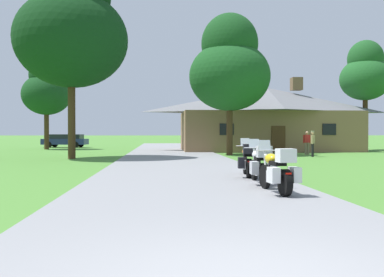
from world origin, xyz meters
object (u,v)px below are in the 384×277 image
object	(u,v)px
motorcycle_white_second_in_row	(260,165)
parked_navy_suv_far_left	(66,140)
bystander_tan_shirt_beside_signpost	(313,142)
tree_right_of_lodge	(365,73)
tree_left_near	(71,26)
motorcycle_yellow_nearest_to_camera	(278,171)
tree_by_lodge_front	(230,67)
motorcycle_orange_farthest_in_row	(248,160)
tree_left_far	(46,89)
bystander_red_shirt_near_lodge	(307,142)

from	to	relation	value
motorcycle_white_second_in_row	parked_navy_suv_far_left	bearing A→B (deg)	112.55
bystander_tan_shirt_beside_signpost	tree_right_of_lodge	world-z (taller)	tree_right_of_lodge
tree_right_of_lodge	tree_left_near	world-z (taller)	tree_left_near
motorcycle_yellow_nearest_to_camera	tree_by_lodge_front	world-z (taller)	tree_by_lodge_front
motorcycle_orange_farthest_in_row	tree_left_near	bearing A→B (deg)	131.01
tree_left_near	tree_left_far	world-z (taller)	tree_left_near
motorcycle_orange_farthest_in_row	tree_by_lodge_front	size ratio (longest dim) A/B	0.21
bystander_tan_shirt_beside_signpost	tree_by_lodge_front	world-z (taller)	tree_by_lodge_front
parked_navy_suv_far_left	bystander_tan_shirt_beside_signpost	bearing A→B (deg)	-127.34
bystander_tan_shirt_beside_signpost	tree_right_of_lodge	size ratio (longest dim) A/B	0.17
motorcycle_orange_farthest_in_row	motorcycle_yellow_nearest_to_camera	bearing A→B (deg)	-85.42
bystander_red_shirt_near_lodge	tree_right_of_lodge	distance (m)	12.26
bystander_red_shirt_near_lodge	tree_right_of_lodge	bearing A→B (deg)	-123.21
motorcycle_white_second_in_row	tree_left_near	distance (m)	17.63
tree_by_lodge_front	tree_left_near	size ratio (longest dim) A/B	0.81
bystander_red_shirt_near_lodge	tree_right_of_lodge	world-z (taller)	tree_right_of_lodge
bystander_red_shirt_near_lodge	tree_left_near	xyz separation A→B (m)	(-15.69, -3.79, 6.96)
motorcycle_white_second_in_row	tree_right_of_lodge	world-z (taller)	tree_right_of_lodge
tree_right_of_lodge	parked_navy_suv_far_left	size ratio (longest dim) A/B	2.05
tree_right_of_lodge	tree_left_far	distance (m)	29.19
motorcycle_yellow_nearest_to_camera	parked_navy_suv_far_left	xyz separation A→B (m)	(-12.91, 36.35, 0.17)
motorcycle_orange_farthest_in_row	tree_left_far	distance (m)	30.56
tree_by_lodge_front	motorcycle_yellow_nearest_to_camera	bearing A→B (deg)	-95.71
tree_by_lodge_front	bystander_tan_shirt_beside_signpost	bearing A→B (deg)	-28.10
tree_by_lodge_front	parked_navy_suv_far_left	size ratio (longest dim) A/B	2.07
motorcycle_orange_farthest_in_row	parked_navy_suv_far_left	world-z (taller)	parked_navy_suv_far_left
motorcycle_orange_farthest_in_row	tree_right_of_lodge	xyz separation A→B (m)	(15.28, 22.87, 6.25)
tree_left_near	parked_navy_suv_far_left	bearing A→B (deg)	103.07
tree_left_far	motorcycle_orange_farthest_in_row	bearing A→B (deg)	-63.14
bystander_red_shirt_near_lodge	bystander_tan_shirt_beside_signpost	size ratio (longest dim) A/B	0.99
motorcycle_orange_farthest_in_row	tree_left_far	bearing A→B (deg)	122.76
tree_by_lodge_front	tree_right_of_lodge	world-z (taller)	tree_by_lodge_front
motorcycle_yellow_nearest_to_camera	tree_left_near	xyz separation A→B (m)	(-8.16, 15.87, 7.28)
bystander_red_shirt_near_lodge	parked_navy_suv_far_left	distance (m)	26.38
bystander_tan_shirt_beside_signpost	parked_navy_suv_far_left	bearing A→B (deg)	71.07
bystander_red_shirt_near_lodge	tree_left_near	size ratio (longest dim) A/B	0.14
bystander_tan_shirt_beside_signpost	tree_by_lodge_front	xyz separation A→B (m)	(-5.00, 2.67, 5.22)
motorcycle_white_second_in_row	tree_left_far	distance (m)	32.36
tree_right_of_lodge	bystander_tan_shirt_beside_signpost	bearing A→B (deg)	-129.92
motorcycle_white_second_in_row	bystander_tan_shirt_beside_signpost	size ratio (longest dim) A/B	1.24
tree_right_of_lodge	tree_left_near	size ratio (longest dim) A/B	0.80
tree_left_far	motorcycle_yellow_nearest_to_camera	bearing A→B (deg)	-66.45
motorcycle_orange_farthest_in_row	tree_right_of_lodge	size ratio (longest dim) A/B	0.21
motorcycle_white_second_in_row	tree_by_lodge_front	bearing A→B (deg)	85.61
tree_right_of_lodge	parked_navy_suv_far_left	bearing A→B (deg)	161.71
bystander_tan_shirt_beside_signpost	tree_left_near	xyz separation A→B (m)	(-15.12, -1.07, 6.94)
motorcycle_yellow_nearest_to_camera	tree_right_of_lodge	size ratio (longest dim) A/B	0.21
bystander_red_shirt_near_lodge	tree_left_near	distance (m)	17.57
motorcycle_yellow_nearest_to_camera	bystander_tan_shirt_beside_signpost	xyz separation A→B (m)	(6.96, 16.94, 0.34)
tree_by_lodge_front	tree_left_near	bearing A→B (deg)	-159.73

